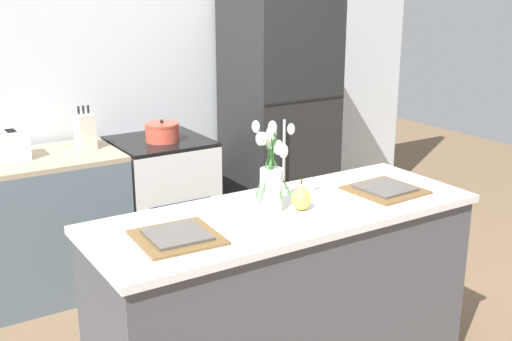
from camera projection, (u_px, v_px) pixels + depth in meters
name	position (u px, v px, depth m)	size (l,w,h in m)	color
back_wall	(119.00, 64.00, 4.37)	(5.20, 0.08, 2.70)	silver
kitchen_island	(284.00, 301.00, 3.00)	(1.80, 0.66, 0.91)	#4C4C51
stove_range	(163.00, 203.00, 4.35)	(0.60, 0.61, 0.89)	silver
refrigerator	(279.00, 122.00, 4.71)	(0.68, 0.67, 1.79)	black
flower_vase	(271.00, 174.00, 2.82)	(0.20, 0.16, 0.40)	silver
pear_figurine	(301.00, 198.00, 2.85)	(0.09, 0.09, 0.14)	#E5CC4C
plate_setting_left	(177.00, 236.00, 2.55)	(0.34, 0.34, 0.02)	brown
plate_setting_right	(385.00, 189.00, 3.12)	(0.34, 0.34, 0.02)	brown
toaster	(4.00, 146.00, 3.72)	(0.28, 0.18, 0.17)	silver
cooking_pot	(162.00, 132.00, 4.17)	(0.22, 0.22, 0.14)	#CC4C38
knife_block	(85.00, 131.00, 3.98)	(0.10, 0.14, 0.27)	beige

